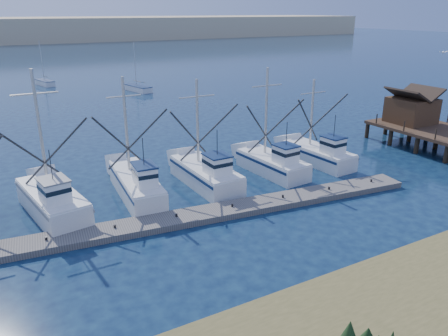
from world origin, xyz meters
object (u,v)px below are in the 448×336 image
at_px(floating_dock, 205,214).
at_px(sailboat_near, 137,88).
at_px(timber_pier, 440,124).
at_px(sailboat_far, 45,83).

distance_m(floating_dock, sailboat_near, 50.92).
height_order(timber_pier, sailboat_near, sailboat_near).
bearing_deg(sailboat_far, floating_dock, -102.85).
relative_size(sailboat_near, sailboat_far, 1.00).
bearing_deg(timber_pier, sailboat_near, 108.20).
relative_size(floating_dock, sailboat_near, 3.98).
relative_size(timber_pier, sailboat_near, 2.47).
xyz_separation_m(floating_dock, sailboat_near, (11.75, 49.55, 0.27)).
xyz_separation_m(timber_pier, sailboat_near, (-15.50, 47.15, -2.08)).
distance_m(floating_dock, sailboat_far, 63.61).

